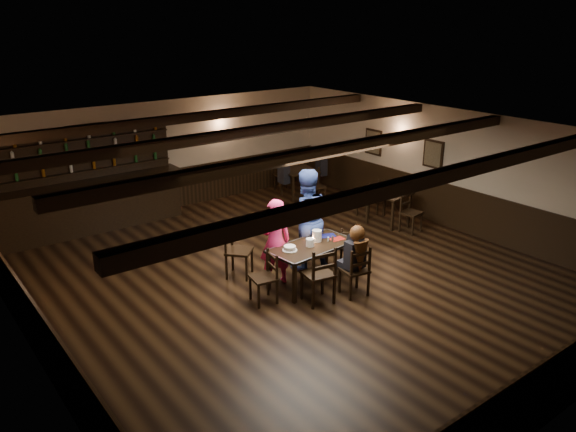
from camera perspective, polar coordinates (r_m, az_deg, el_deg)
ground at (r=10.52m, az=0.45°, el=-6.22°), size 10.00×10.00×0.00m
room_shell at (r=9.91m, az=0.38°, el=2.97°), size 9.02×10.02×2.71m
dining_table at (r=10.02m, az=2.43°, el=-3.38°), size 1.65×0.93×0.75m
chair_near_left at (r=9.36m, az=3.37°, el=-5.63°), size 0.55×0.54×1.03m
chair_near_right at (r=9.69m, az=7.04°, el=-5.25°), size 0.49×0.48×0.92m
chair_end_left at (r=9.48m, az=-2.10°, el=-5.81°), size 0.46×0.48×0.89m
chair_end_right at (r=10.68m, az=6.47°, el=-3.04°), size 0.49×0.50×0.84m
chair_far_pushed at (r=10.40m, az=-5.47°, el=-3.08°), size 0.65×0.65×1.01m
woman_pink at (r=10.00m, az=-1.33°, el=-2.62°), size 0.68×0.55×1.60m
man_blue at (r=10.52m, az=1.75°, el=-0.39°), size 1.15×1.01×1.97m
seated_person at (r=9.61m, az=6.93°, el=-3.44°), size 0.35×0.53×0.86m
cake at (r=9.75m, az=0.18°, el=-3.31°), size 0.26×0.26×0.08m
plate_stack_a at (r=9.92m, az=2.26°, el=-2.69°), size 0.15×0.15×0.14m
plate_stack_b at (r=10.14m, az=2.95°, el=-2.00°), size 0.18×0.18×0.21m
tea_light at (r=10.11m, az=2.51°, el=-2.54°), size 0.06×0.06×0.06m
salt_shaker at (r=10.16m, az=4.11°, el=-2.36°), size 0.03×0.03×0.08m
pepper_shaker at (r=10.17m, az=4.55°, el=-2.29°), size 0.04×0.04×0.10m
drink_glass at (r=10.21m, az=3.09°, el=-2.12°), size 0.07×0.07×0.11m
menu_red at (r=10.29m, az=4.99°, el=-2.32°), size 0.29×0.21×0.00m
menu_blue at (r=10.42m, az=4.02°, el=-2.00°), size 0.37×0.32×0.00m
bar_counter at (r=13.30m, az=-19.75°, el=1.60°), size 4.40×0.70×2.20m
back_table_a at (r=13.15m, az=10.24°, el=1.95°), size 0.96×0.96×0.75m
back_table_b at (r=14.87m, az=1.12°, el=4.35°), size 0.99×0.99×0.75m
bg_patron_left at (r=14.57m, az=-0.43°, el=4.64°), size 0.24×0.35×0.68m
bg_patron_right at (r=15.36m, az=3.41°, el=5.48°), size 0.29×0.39×0.71m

